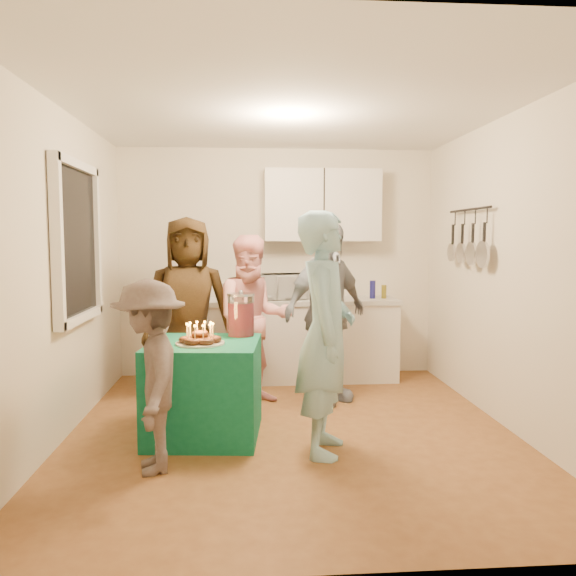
{
  "coord_description": "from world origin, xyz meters",
  "views": [
    {
      "loc": [
        -0.36,
        -4.48,
        1.57
      ],
      "look_at": [
        0.0,
        0.35,
        1.15
      ],
      "focal_mm": 35.0,
      "sensor_mm": 36.0,
      "label": 1
    }
  ],
  "objects": [
    {
      "name": "floor",
      "position": [
        0.0,
        0.0,
        0.0
      ],
      "size": [
        4.0,
        4.0,
        0.0
      ],
      "primitive_type": "plane",
      "color": "brown",
      "rests_on": "ground"
    },
    {
      "name": "ceiling",
      "position": [
        0.0,
        0.0,
        2.6
      ],
      "size": [
        4.0,
        4.0,
        0.0
      ],
      "primitive_type": "plane",
      "color": "white",
      "rests_on": "floor"
    },
    {
      "name": "back_wall",
      "position": [
        0.0,
        2.0,
        1.3
      ],
      "size": [
        3.6,
        3.6,
        0.0
      ],
      "primitive_type": "plane",
      "color": "silver",
      "rests_on": "floor"
    },
    {
      "name": "left_wall",
      "position": [
        -1.8,
        0.0,
        1.3
      ],
      "size": [
        4.0,
        4.0,
        0.0
      ],
      "primitive_type": "plane",
      "color": "silver",
      "rests_on": "floor"
    },
    {
      "name": "right_wall",
      "position": [
        1.8,
        0.0,
        1.3
      ],
      "size": [
        4.0,
        4.0,
        0.0
      ],
      "primitive_type": "plane",
      "color": "silver",
      "rests_on": "floor"
    },
    {
      "name": "window_night",
      "position": [
        -1.77,
        0.3,
        1.55
      ],
      "size": [
        0.04,
        1.0,
        1.2
      ],
      "primitive_type": "cube",
      "color": "black",
      "rests_on": "left_wall"
    },
    {
      "name": "counter",
      "position": [
        0.2,
        1.7,
        0.43
      ],
      "size": [
        2.2,
        0.58,
        0.86
      ],
      "primitive_type": "cube",
      "color": "white",
      "rests_on": "floor"
    },
    {
      "name": "countertop",
      "position": [
        0.2,
        1.7,
        0.89
      ],
      "size": [
        2.24,
        0.62,
        0.05
      ],
      "primitive_type": "cube",
      "color": "beige",
      "rests_on": "counter"
    },
    {
      "name": "upper_cabinet",
      "position": [
        0.5,
        1.85,
        1.95
      ],
      "size": [
        1.3,
        0.3,
        0.8
      ],
      "primitive_type": "cube",
      "color": "white",
      "rests_on": "back_wall"
    },
    {
      "name": "pot_rack",
      "position": [
        1.72,
        0.7,
        1.6
      ],
      "size": [
        0.12,
        1.0,
        0.6
      ],
      "primitive_type": "cube",
      "color": "black",
      "rests_on": "right_wall"
    },
    {
      "name": "microwave",
      "position": [
        0.05,
        1.7,
        1.05
      ],
      "size": [
        0.57,
        0.45,
        0.28
      ],
      "primitive_type": "imported",
      "rotation": [
        0.0,
        0.0,
        0.24
      ],
      "color": "white",
      "rests_on": "countertop"
    },
    {
      "name": "party_table",
      "position": [
        -0.7,
        -0.06,
        0.38
      ],
      "size": [
        0.93,
        0.93,
        0.76
      ],
      "primitive_type": "cube",
      "rotation": [
        0.0,
        0.0,
        -0.09
      ],
      "color": "#0F6746",
      "rests_on": "floor"
    },
    {
      "name": "donut_cake",
      "position": [
        -0.72,
        -0.15,
        0.85
      ],
      "size": [
        0.38,
        0.38,
        0.18
      ],
      "primitive_type": null,
      "color": "#381C0C",
      "rests_on": "party_table"
    },
    {
      "name": "punch_jar",
      "position": [
        -0.41,
        0.21,
        0.93
      ],
      "size": [
        0.22,
        0.22,
        0.34
      ],
      "primitive_type": "cylinder",
      "color": "#AC0D23",
      "rests_on": "party_table"
    },
    {
      "name": "man_birthday",
      "position": [
        0.21,
        -0.47,
        0.89
      ],
      "size": [
        0.55,
        0.72,
        1.78
      ],
      "primitive_type": "imported",
      "rotation": [
        0.0,
        0.0,
        1.36
      ],
      "color": "#9BCFE1",
      "rests_on": "floor"
    },
    {
      "name": "woman_back_left",
      "position": [
        -0.93,
        1.0,
        0.89
      ],
      "size": [
        0.93,
        0.65,
        1.79
      ],
      "primitive_type": "imported",
      "rotation": [
        0.0,
        0.0,
        0.1
      ],
      "color": "#523717",
      "rests_on": "floor"
    },
    {
      "name": "woman_back_center",
      "position": [
        -0.3,
        0.83,
        0.81
      ],
      "size": [
        0.88,
        0.74,
        1.61
      ],
      "primitive_type": "imported",
      "rotation": [
        0.0,
        0.0,
        0.18
      ],
      "color": "pink",
      "rests_on": "floor"
    },
    {
      "name": "woman_back_right",
      "position": [
        0.4,
        0.81,
        0.87
      ],
      "size": [
        1.07,
        0.96,
        1.75
      ],
      "primitive_type": "imported",
      "rotation": [
        0.0,
        0.0,
        0.66
      ],
      "color": "#112139",
      "rests_on": "floor"
    },
    {
      "name": "child_near_left",
      "position": [
        -1.01,
        -0.71,
        0.65
      ],
      "size": [
        0.65,
        0.93,
        1.31
      ],
      "primitive_type": "imported",
      "rotation": [
        0.0,
        0.0,
        -1.36
      ],
      "color": "#4F433F",
      "rests_on": "floor"
    }
  ]
}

